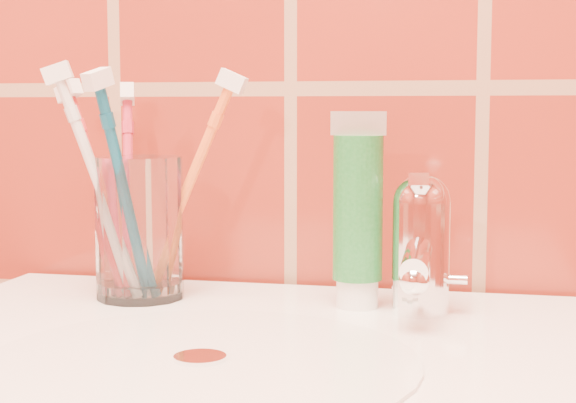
# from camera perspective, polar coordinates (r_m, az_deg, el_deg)

# --- Properties ---
(glass_tumbler) EXTENTS (0.10, 0.10, 0.13)m
(glass_tumbler) POSITION_cam_1_polar(r_m,az_deg,el_deg) (0.81, -9.56, -1.69)
(glass_tumbler) COLOR white
(glass_tumbler) RESTS_ON pedestal_sink
(toothpaste_tube) EXTENTS (0.05, 0.04, 0.17)m
(toothpaste_tube) POSITION_cam_1_polar(r_m,az_deg,el_deg) (0.76, 4.54, -0.97)
(toothpaste_tube) COLOR white
(toothpaste_tube) RESTS_ON pedestal_sink
(faucet) EXTENTS (0.05, 0.11, 0.12)m
(faucet) POSITION_cam_1_polar(r_m,az_deg,el_deg) (0.75, 8.57, -2.43)
(faucet) COLOR white
(faucet) RESTS_ON pedestal_sink
(toothbrush_0) EXTENTS (0.11, 0.11, 0.20)m
(toothbrush_0) POSITION_cam_1_polar(r_m,az_deg,el_deg) (0.80, -6.51, 0.90)
(toothbrush_0) COLOR orange
(toothbrush_0) RESTS_ON glass_tumbler
(toothbrush_1) EXTENTS (0.10, 0.14, 0.22)m
(toothbrush_1) POSITION_cam_1_polar(r_m,az_deg,el_deg) (0.78, -10.52, 0.70)
(toothbrush_1) COLOR navy
(toothbrush_1) RESTS_ON glass_tumbler
(toothbrush_2) EXTENTS (0.13, 0.12, 0.22)m
(toothbrush_2) POSITION_cam_1_polar(r_m,az_deg,el_deg) (0.80, -12.10, 1.03)
(toothbrush_2) COLOR silver
(toothbrush_2) RESTS_ON glass_tumbler
(toothbrush_3) EXTENTS (0.16, 0.14, 0.21)m
(toothbrush_3) POSITION_cam_1_polar(r_m,az_deg,el_deg) (0.83, -12.07, 0.71)
(toothbrush_3) COLOR red
(toothbrush_3) RESTS_ON glass_tumbler
(toothbrush_4) EXTENTS (0.10, 0.16, 0.22)m
(toothbrush_4) POSITION_cam_1_polar(r_m,az_deg,el_deg) (0.84, -10.30, 0.74)
(toothbrush_4) COLOR #B5263F
(toothbrush_4) RESTS_ON glass_tumbler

